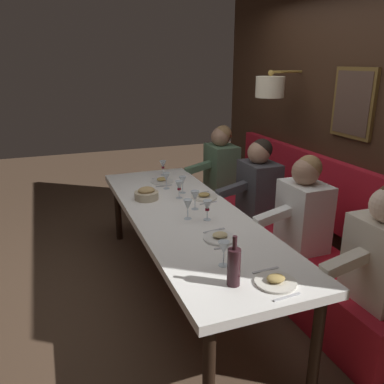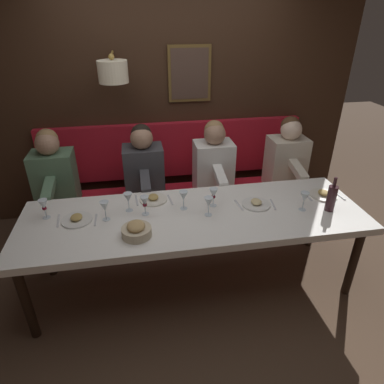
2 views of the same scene
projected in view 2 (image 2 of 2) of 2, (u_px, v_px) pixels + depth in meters
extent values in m
plane|color=#4C3828|center=(194.00, 282.00, 3.08)|extent=(12.00, 12.00, 0.00)
cube|color=white|center=(194.00, 217.00, 2.75)|extent=(0.90, 2.80, 0.06)
cylinder|color=black|center=(353.00, 262.00, 2.82)|extent=(0.07, 0.07, 0.68)
cylinder|color=black|center=(26.00, 303.00, 2.42)|extent=(0.07, 0.07, 0.68)
cylinder|color=black|center=(313.00, 217.00, 3.42)|extent=(0.07, 0.07, 0.68)
cylinder|color=black|center=(46.00, 244.00, 3.03)|extent=(0.07, 0.07, 0.68)
cube|color=red|center=(180.00, 211.00, 3.75)|extent=(0.52, 3.00, 0.45)
cube|color=#382316|center=(171.00, 88.00, 3.67)|extent=(0.10, 4.20, 2.90)
cube|color=red|center=(173.00, 149.00, 3.92)|extent=(0.10, 3.00, 0.64)
cube|color=brown|center=(189.00, 74.00, 3.57)|extent=(0.04, 0.46, 0.58)
cube|color=#4C382D|center=(190.00, 74.00, 3.56)|extent=(0.01, 0.40, 0.52)
cylinder|color=#A37F38|center=(112.00, 53.00, 3.20)|extent=(0.35, 0.02, 0.02)
cylinder|color=beige|center=(113.00, 72.00, 3.12)|extent=(0.28, 0.28, 0.20)
sphere|color=#A37F38|center=(111.00, 57.00, 3.06)|extent=(0.06, 0.06, 0.06)
cube|color=beige|center=(286.00, 162.00, 3.68)|extent=(0.30, 0.40, 0.56)
sphere|color=beige|center=(291.00, 130.00, 3.49)|extent=(0.22, 0.22, 0.22)
sphere|color=#4C331E|center=(290.00, 126.00, 3.50)|extent=(0.20, 0.20, 0.20)
cube|color=beige|center=(298.00, 170.00, 3.41)|extent=(0.33, 0.09, 0.14)
cube|color=white|center=(213.00, 168.00, 3.56)|extent=(0.30, 0.40, 0.56)
sphere|color=#A37A60|center=(215.00, 134.00, 3.36)|extent=(0.22, 0.22, 0.22)
sphere|color=#937047|center=(214.00, 130.00, 3.37)|extent=(0.20, 0.20, 0.20)
cube|color=white|center=(220.00, 176.00, 3.29)|extent=(0.33, 0.09, 0.14)
cube|color=#3D3D42|center=(144.00, 173.00, 3.45)|extent=(0.30, 0.40, 0.56)
sphere|color=#A37A60|center=(142.00, 138.00, 3.25)|extent=(0.22, 0.22, 0.22)
sphere|color=black|center=(141.00, 134.00, 3.26)|extent=(0.20, 0.20, 0.20)
cube|color=#3D3D42|center=(145.00, 182.00, 3.18)|extent=(0.33, 0.09, 0.14)
cube|color=#567A5B|center=(55.00, 179.00, 3.32)|extent=(0.30, 0.40, 0.56)
sphere|color=#A37A60|center=(47.00, 144.00, 3.12)|extent=(0.22, 0.22, 0.22)
sphere|color=#937047|center=(47.00, 139.00, 3.13)|extent=(0.20, 0.20, 0.20)
cube|color=#567A5B|center=(49.00, 189.00, 3.05)|extent=(0.33, 0.09, 0.14)
cylinder|color=silver|center=(77.00, 220.00, 2.64)|extent=(0.24, 0.24, 0.01)
ellipsoid|color=#AD8E4C|center=(76.00, 217.00, 2.63)|extent=(0.11, 0.09, 0.04)
cube|color=silver|center=(96.00, 220.00, 2.65)|extent=(0.17, 0.01, 0.01)
cube|color=silver|center=(58.00, 221.00, 2.64)|extent=(0.18, 0.03, 0.01)
cylinder|color=silver|center=(256.00, 204.00, 2.85)|extent=(0.24, 0.24, 0.01)
ellipsoid|color=#D1BC84|center=(256.00, 202.00, 2.84)|extent=(0.11, 0.09, 0.04)
cube|color=silver|center=(273.00, 204.00, 2.86)|extent=(0.17, 0.03, 0.01)
cube|color=silver|center=(239.00, 205.00, 2.85)|extent=(0.18, 0.04, 0.01)
cylinder|color=silver|center=(153.00, 200.00, 2.93)|extent=(0.24, 0.24, 0.01)
ellipsoid|color=#AD8E4C|center=(153.00, 197.00, 2.91)|extent=(0.11, 0.09, 0.04)
cube|color=silver|center=(170.00, 200.00, 2.93)|extent=(0.17, 0.03, 0.01)
cube|color=silver|center=(137.00, 200.00, 2.92)|extent=(0.18, 0.03, 0.01)
cylinder|color=silver|center=(323.00, 195.00, 3.00)|extent=(0.24, 0.24, 0.01)
ellipsoid|color=#AD8E4C|center=(324.00, 193.00, 2.98)|extent=(0.11, 0.09, 0.04)
cube|color=silver|center=(339.00, 195.00, 3.00)|extent=(0.17, 0.03, 0.01)
cube|color=silver|center=(307.00, 196.00, 2.99)|extent=(0.18, 0.02, 0.01)
cylinder|color=silver|center=(184.00, 208.00, 2.81)|extent=(0.06, 0.06, 0.00)
cylinder|color=silver|center=(184.00, 204.00, 2.79)|extent=(0.01, 0.01, 0.07)
cone|color=silver|center=(183.00, 196.00, 2.75)|extent=(0.07, 0.07, 0.08)
cylinder|color=silver|center=(129.00, 210.00, 2.78)|extent=(0.06, 0.06, 0.00)
cylinder|color=silver|center=(129.00, 206.00, 2.76)|extent=(0.01, 0.01, 0.07)
cone|color=silver|center=(128.00, 198.00, 2.72)|extent=(0.07, 0.07, 0.08)
cylinder|color=silver|center=(106.00, 219.00, 2.66)|extent=(0.06, 0.06, 0.00)
cylinder|color=silver|center=(106.00, 215.00, 2.64)|extent=(0.01, 0.01, 0.07)
cone|color=silver|center=(105.00, 206.00, 2.60)|extent=(0.07, 0.07, 0.08)
cylinder|color=silver|center=(208.00, 215.00, 2.72)|extent=(0.06, 0.06, 0.00)
cylinder|color=silver|center=(208.00, 211.00, 2.70)|extent=(0.01, 0.01, 0.07)
cone|color=silver|center=(209.00, 202.00, 2.66)|extent=(0.07, 0.07, 0.08)
cylinder|color=silver|center=(47.00, 217.00, 2.68)|extent=(0.06, 0.06, 0.00)
cylinder|color=silver|center=(46.00, 213.00, 2.67)|extent=(0.01, 0.01, 0.07)
cone|color=silver|center=(43.00, 205.00, 2.63)|extent=(0.07, 0.07, 0.08)
cylinder|color=maroon|center=(44.00, 208.00, 2.64)|extent=(0.03, 0.03, 0.02)
cylinder|color=silver|center=(213.00, 205.00, 2.85)|extent=(0.06, 0.06, 0.00)
cylinder|color=silver|center=(213.00, 201.00, 2.83)|extent=(0.01, 0.01, 0.07)
cone|color=silver|center=(214.00, 193.00, 2.79)|extent=(0.07, 0.07, 0.08)
cylinder|color=maroon|center=(213.00, 197.00, 2.81)|extent=(0.03, 0.03, 0.02)
cylinder|color=silver|center=(146.00, 214.00, 2.73)|extent=(0.06, 0.06, 0.00)
cylinder|color=silver|center=(145.00, 210.00, 2.71)|extent=(0.01, 0.01, 0.07)
cone|color=silver|center=(145.00, 201.00, 2.67)|extent=(0.07, 0.07, 0.08)
cylinder|color=maroon|center=(145.00, 205.00, 2.69)|extent=(0.03, 0.03, 0.02)
cylinder|color=silver|center=(302.00, 210.00, 2.79)|extent=(0.06, 0.06, 0.00)
cylinder|color=silver|center=(303.00, 206.00, 2.77)|extent=(0.01, 0.01, 0.07)
cone|color=silver|center=(304.00, 197.00, 2.73)|extent=(0.07, 0.07, 0.08)
cylinder|color=#33191E|center=(331.00, 198.00, 2.74)|extent=(0.08, 0.08, 0.22)
cylinder|color=#33191E|center=(335.00, 182.00, 2.66)|extent=(0.03, 0.03, 0.08)
cylinder|color=beige|center=(137.00, 232.00, 2.45)|extent=(0.22, 0.22, 0.07)
ellipsoid|color=tan|center=(136.00, 226.00, 2.43)|extent=(0.15, 0.13, 0.06)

